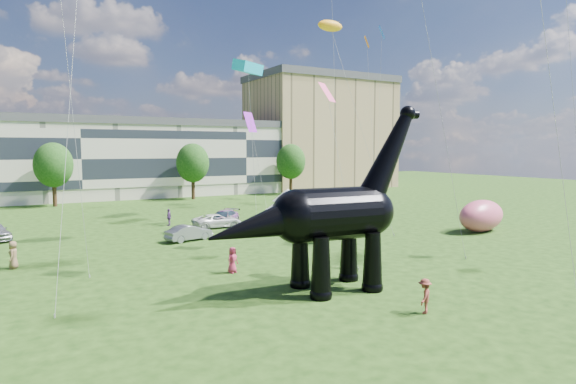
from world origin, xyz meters
TOP-DOWN VIEW (x-y plane):
  - ground at (0.00, 0.00)m, footprint 220.00×220.00m
  - terrace_row at (-8.00, 62.00)m, footprint 78.00×11.00m
  - apartment_block at (40.00, 65.00)m, footprint 28.00×18.00m
  - tree_mid_left at (-12.00, 53.00)m, footprint 5.20×5.20m
  - tree_mid_right at (8.00, 53.00)m, footprint 5.20×5.20m
  - tree_far_right at (26.00, 53.00)m, footprint 5.20×5.20m
  - dinosaur_sculpture at (-1.30, 1.03)m, footprint 13.48×3.88m
  - car_grey at (-3.52, 19.30)m, footprint 4.40×2.50m
  - car_white at (1.18, 24.70)m, footprint 5.04×2.42m
  - car_dark at (2.43, 26.11)m, footprint 5.14×5.16m
  - gazebo_near at (10.24, 27.18)m, footprint 4.85×4.85m
  - gazebo_far at (14.44, 33.55)m, footprint 5.11×5.11m
  - inflatable_pink at (22.72, 9.89)m, footprint 6.64×4.18m
  - visitors at (-1.54, 14.17)m, footprint 42.43×34.07m

SIDE VIEW (x-z plane):
  - ground at x=0.00m, z-range 0.00..0.00m
  - car_grey at x=-3.52m, z-range 0.00..1.37m
  - car_white at x=1.18m, z-range 0.00..1.39m
  - car_dark at x=2.43m, z-range 0.00..1.50m
  - visitors at x=-1.54m, z-range -0.04..1.85m
  - inflatable_pink at x=22.72m, z-range 0.00..3.09m
  - gazebo_near at x=10.24m, z-range 0.52..3.10m
  - gazebo_far at x=14.44m, z-range 0.57..3.40m
  - dinosaur_sculpture at x=-1.30m, z-range -1.35..9.66m
  - terrace_row at x=-8.00m, z-range 0.00..12.00m
  - tree_mid_left at x=-12.00m, z-range 1.57..11.01m
  - tree_mid_right at x=8.00m, z-range 1.57..11.01m
  - tree_far_right at x=26.00m, z-range 1.57..11.01m
  - apartment_block at x=40.00m, z-range 0.00..22.00m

